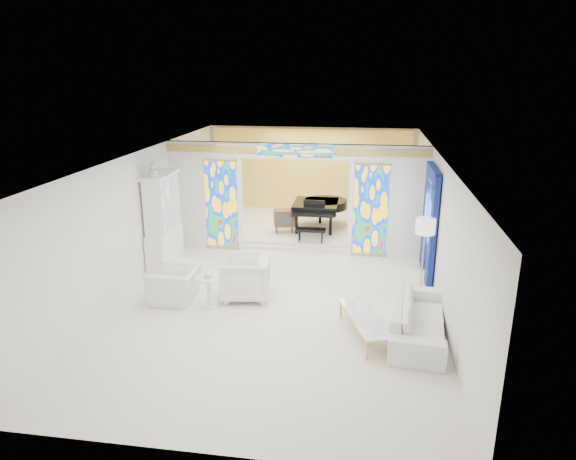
% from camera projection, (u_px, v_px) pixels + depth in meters
% --- Properties ---
extents(floor, '(12.00, 12.00, 0.00)m').
position_uv_depth(floor, '(284.00, 279.00, 12.42)').
color(floor, white).
rests_on(floor, ground).
extents(ceiling, '(7.00, 12.00, 0.02)m').
position_uv_depth(ceiling, '(283.00, 155.00, 11.52)').
color(ceiling, white).
rests_on(ceiling, wall_back).
extents(wall_back, '(7.00, 0.02, 3.00)m').
position_uv_depth(wall_back, '(311.00, 171.00, 17.63)').
color(wall_back, white).
rests_on(wall_back, floor).
extents(wall_front, '(7.00, 0.02, 3.00)m').
position_uv_depth(wall_front, '(206.00, 354.00, 6.31)').
color(wall_front, white).
rests_on(wall_front, floor).
extents(wall_left, '(0.02, 12.00, 3.00)m').
position_uv_depth(wall_left, '(142.00, 213.00, 12.47)').
color(wall_left, white).
rests_on(wall_left, floor).
extents(wall_right, '(0.02, 12.00, 3.00)m').
position_uv_depth(wall_right, '(438.00, 226.00, 11.46)').
color(wall_right, white).
rests_on(wall_right, floor).
extents(partition_wall, '(7.00, 0.22, 3.00)m').
position_uv_depth(partition_wall, '(295.00, 194.00, 13.80)').
color(partition_wall, white).
rests_on(partition_wall, floor).
extents(stained_glass_left, '(0.90, 0.04, 2.40)m').
position_uv_depth(stained_glass_left, '(222.00, 204.00, 14.10)').
color(stained_glass_left, gold).
rests_on(stained_glass_left, partition_wall).
extents(stained_glass_right, '(0.90, 0.04, 2.40)m').
position_uv_depth(stained_glass_right, '(371.00, 210.00, 13.52)').
color(stained_glass_right, gold).
rests_on(stained_glass_right, partition_wall).
extents(stained_glass_transom, '(2.00, 0.04, 0.34)m').
position_uv_depth(stained_glass_transom, '(295.00, 151.00, 13.35)').
color(stained_glass_transom, gold).
rests_on(stained_glass_transom, partition_wall).
extents(alcove_platform, '(6.80, 3.80, 0.18)m').
position_uv_depth(alcove_platform, '(304.00, 226.00, 16.26)').
color(alcove_platform, white).
rests_on(alcove_platform, floor).
extents(gold_curtain_back, '(6.70, 0.10, 2.90)m').
position_uv_depth(gold_curtain_back, '(311.00, 172.00, 17.51)').
color(gold_curtain_back, '#E0B34E').
rests_on(gold_curtain_back, wall_back).
extents(chandelier, '(0.48, 0.48, 0.30)m').
position_uv_depth(chandelier, '(311.00, 149.00, 15.40)').
color(chandelier, gold).
rests_on(chandelier, ceiling).
extents(blue_drapes, '(0.14, 1.85, 2.65)m').
position_uv_depth(blue_drapes, '(430.00, 214.00, 12.12)').
color(blue_drapes, navy).
rests_on(blue_drapes, wall_right).
extents(china_cabinet, '(0.56, 1.46, 2.72)m').
position_uv_depth(china_cabinet, '(163.00, 220.00, 13.09)').
color(china_cabinet, white).
rests_on(china_cabinet, floor).
extents(armchair_left, '(1.00, 1.14, 0.73)m').
position_uv_depth(armchair_left, '(176.00, 284.00, 11.22)').
color(armchair_left, white).
rests_on(armchair_left, floor).
extents(armchair_right, '(1.17, 1.15, 0.95)m').
position_uv_depth(armchair_right, '(245.00, 277.00, 11.28)').
color(armchair_right, silver).
rests_on(armchair_right, floor).
extents(sofa, '(1.21, 2.57, 0.73)m').
position_uv_depth(sofa, '(418.00, 318.00, 9.66)').
color(sofa, silver).
rests_on(sofa, floor).
extents(side_table, '(0.68, 0.68, 0.66)m').
position_uv_depth(side_table, '(209.00, 287.00, 10.88)').
color(side_table, white).
rests_on(side_table, floor).
extents(vase, '(0.21, 0.21, 0.20)m').
position_uv_depth(vase, '(208.00, 273.00, 10.78)').
color(vase, silver).
rests_on(vase, side_table).
extents(coffee_table, '(1.09, 1.82, 0.39)m').
position_uv_depth(coffee_table, '(365.00, 319.00, 9.65)').
color(coffee_table, white).
rests_on(coffee_table, floor).
extents(floor_lamp, '(0.56, 0.56, 1.75)m').
position_uv_depth(floor_lamp, '(425.00, 230.00, 11.23)').
color(floor_lamp, gold).
rests_on(floor_lamp, floor).
extents(grand_piano, '(1.60, 2.51, 1.01)m').
position_uv_depth(grand_piano, '(320.00, 206.00, 15.64)').
color(grand_piano, black).
rests_on(grand_piano, alcove_platform).
extents(tv_console, '(0.69, 0.56, 0.70)m').
position_uv_depth(tv_console, '(284.00, 218.00, 15.22)').
color(tv_console, brown).
rests_on(tv_console, alcove_platform).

